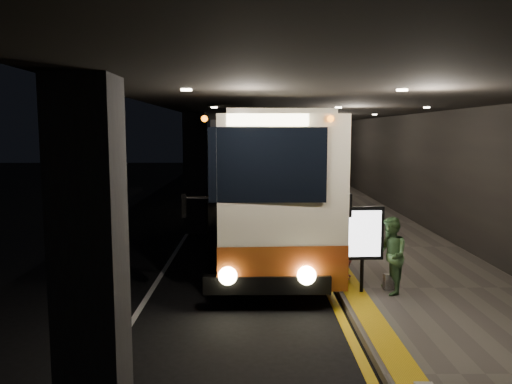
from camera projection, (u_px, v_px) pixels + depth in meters
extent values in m
plane|color=black|center=(233.00, 259.00, 14.55)|extent=(90.00, 90.00, 0.00)
cube|color=silver|center=(192.00, 227.00, 19.49)|extent=(0.12, 50.00, 0.01)
cube|color=gold|center=(298.00, 226.00, 19.53)|extent=(0.18, 50.00, 0.01)
cube|color=#514C44|center=(359.00, 225.00, 19.54)|extent=(4.50, 50.00, 0.15)
cube|color=gold|center=(310.00, 223.00, 19.51)|extent=(0.50, 50.00, 0.01)
cube|color=black|center=(419.00, 150.00, 19.20)|extent=(0.10, 50.00, 6.00)
cube|color=black|center=(90.00, 251.00, 6.33)|extent=(0.80, 0.80, 4.40)
cube|color=black|center=(196.00, 173.00, 18.24)|extent=(0.80, 0.80, 4.40)
cube|color=black|center=(218.00, 156.00, 30.15)|extent=(0.80, 0.80, 4.40)
cube|color=black|center=(303.00, 108.00, 18.97)|extent=(9.00, 50.00, 0.40)
cube|color=#EBE3C5|center=(261.00, 176.00, 16.36)|extent=(3.33, 12.96, 3.64)
cube|color=#925215|center=(261.00, 216.00, 16.52)|extent=(3.35, 12.98, 0.96)
cube|color=black|center=(267.00, 165.00, 9.86)|extent=(2.35, 0.18, 1.50)
cube|color=black|center=(267.00, 284.00, 10.24)|extent=(2.63, 0.38, 0.37)
cylinder|color=black|center=(216.00, 259.00, 12.52)|extent=(0.30, 1.07, 1.07)
cylinder|color=black|center=(313.00, 258.00, 12.54)|extent=(0.30, 1.07, 1.07)
cylinder|color=black|center=(230.00, 208.00, 20.81)|extent=(0.30, 1.07, 1.07)
cylinder|color=black|center=(288.00, 208.00, 20.83)|extent=(0.30, 1.07, 1.07)
sphere|color=#FFEAA5|center=(228.00, 276.00, 10.12)|extent=(0.39, 0.39, 0.39)
sphere|color=#FFEAA5|center=(307.00, 275.00, 10.13)|extent=(0.39, 0.39, 0.39)
cube|color=#FFF2BF|center=(268.00, 120.00, 9.74)|extent=(1.61, 0.13, 0.24)
cube|color=#EBE3C5|center=(255.00, 161.00, 30.16)|extent=(2.82, 11.25, 3.16)
cube|color=#925215|center=(255.00, 180.00, 30.30)|extent=(2.84, 11.27, 0.84)
cube|color=black|center=(256.00, 153.00, 24.51)|extent=(2.05, 0.15, 1.30)
cube|color=black|center=(256.00, 196.00, 24.85)|extent=(2.29, 0.35, 0.33)
cylinder|color=black|center=(237.00, 192.00, 26.83)|extent=(0.26, 0.93, 0.93)
cylinder|color=black|center=(275.00, 192.00, 26.84)|extent=(0.26, 0.93, 0.93)
cylinder|color=black|center=(240.00, 179.00, 34.02)|extent=(0.26, 0.93, 0.93)
cylinder|color=black|center=(270.00, 179.00, 34.04)|extent=(0.26, 0.93, 0.93)
imported|color=#A44C5A|center=(347.00, 248.00, 12.10)|extent=(0.48, 0.62, 1.50)
imported|color=#46723F|center=(390.00, 256.00, 10.94)|extent=(0.54, 0.85, 1.71)
cube|color=black|center=(390.00, 282.00, 11.27)|extent=(0.33, 0.19, 0.37)
cylinder|color=black|center=(362.00, 276.00, 11.06)|extent=(0.08, 0.08, 0.75)
cube|color=black|center=(363.00, 233.00, 10.95)|extent=(0.91, 0.14, 1.18)
cube|color=white|center=(363.00, 234.00, 10.89)|extent=(0.77, 0.06, 1.02)
cylinder|color=black|center=(344.00, 252.00, 12.61)|extent=(0.05, 0.05, 1.07)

